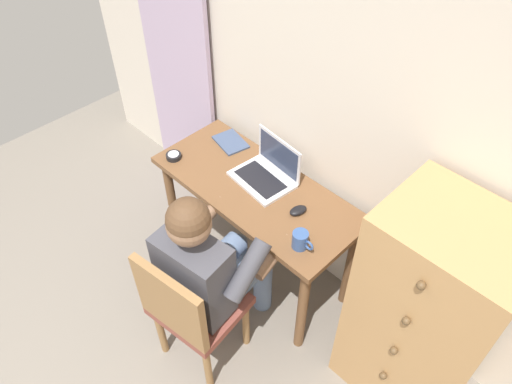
% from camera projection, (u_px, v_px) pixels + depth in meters
% --- Properties ---
extents(wall_back, '(4.80, 0.05, 2.50)m').
position_uv_depth(wall_back, '(374.00, 121.00, 2.28)').
color(wall_back, beige).
rests_on(wall_back, ground_plane).
extents(curtain_panel, '(0.65, 0.03, 2.13)m').
position_uv_depth(curtain_panel, '(176.00, 52.00, 3.10)').
color(curtain_panel, '#B29EBC').
rests_on(curtain_panel, ground_plane).
extents(desk, '(1.23, 0.53, 0.74)m').
position_uv_depth(desk, '(256.00, 202.00, 2.78)').
color(desk, brown).
rests_on(desk, ground_plane).
extents(dresser, '(0.59, 0.51, 1.25)m').
position_uv_depth(dresser, '(425.00, 314.00, 2.26)').
color(dresser, tan).
rests_on(dresser, ground_plane).
extents(chair, '(0.47, 0.45, 0.88)m').
position_uv_depth(chair, '(190.00, 308.00, 2.44)').
color(chair, brown).
rests_on(chair, ground_plane).
extents(person_seated, '(0.58, 0.62, 1.19)m').
position_uv_depth(person_seated, '(212.00, 263.00, 2.41)').
color(person_seated, '#6B84AD').
rests_on(person_seated, ground_plane).
extents(laptop, '(0.36, 0.28, 0.24)m').
position_uv_depth(laptop, '(268.00, 171.00, 2.71)').
color(laptop, silver).
rests_on(laptop, desk).
extents(computer_mouse, '(0.08, 0.11, 0.03)m').
position_uv_depth(computer_mouse, '(298.00, 210.00, 2.55)').
color(computer_mouse, black).
rests_on(computer_mouse, desk).
extents(desk_clock, '(0.09, 0.09, 0.03)m').
position_uv_depth(desk_clock, '(174.00, 156.00, 2.86)').
color(desk_clock, black).
rests_on(desk_clock, desk).
extents(notebook_pad, '(0.24, 0.19, 0.01)m').
position_uv_depth(notebook_pad, '(231.00, 142.00, 2.97)').
color(notebook_pad, '#3D4C6B').
rests_on(notebook_pad, desk).
extents(coffee_mug, '(0.12, 0.08, 0.09)m').
position_uv_depth(coffee_mug, '(301.00, 241.00, 2.36)').
color(coffee_mug, '#33518C').
rests_on(coffee_mug, desk).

